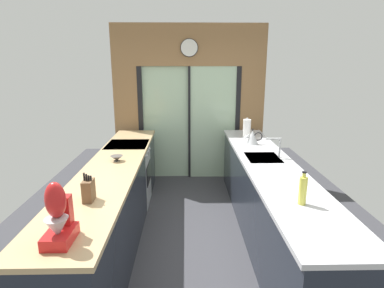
{
  "coord_description": "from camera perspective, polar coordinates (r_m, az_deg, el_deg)",
  "views": [
    {
      "loc": [
        -0.07,
        -3.19,
        2.06
      ],
      "look_at": [
        0.01,
        0.79,
        1.03
      ],
      "focal_mm": 29.66,
      "sensor_mm": 36.0,
      "label": 1
    }
  ],
  "objects": [
    {
      "name": "ground_plane",
      "position": [
        4.32,
        -0.14,
        -14.2
      ],
      "size": [
        5.04,
        7.6,
        0.02
      ],
      "primitive_type": "cube",
      "color": "#38383D"
    },
    {
      "name": "left_counter_run",
      "position": [
        3.78,
        -14.21,
        -10.99
      ],
      "size": [
        0.62,
        3.8,
        0.92
      ],
      "color": "#1E232D",
      "rests_on": "ground_plane"
    },
    {
      "name": "soap_bottle",
      "position": [
        2.78,
        19.3,
        -7.82
      ],
      "size": [
        0.07,
        0.07,
        0.29
      ],
      "color": "#D1CC4C",
      "rests_on": "right_counter_run"
    },
    {
      "name": "mixing_bowl",
      "position": [
        3.87,
        -13.39,
        -2.5
      ],
      "size": [
        0.15,
        0.15,
        0.07
      ],
      "color": "#514C47",
      "rests_on": "left_counter_run"
    },
    {
      "name": "paper_towel_roll",
      "position": [
        5.03,
        9.83,
        2.77
      ],
      "size": [
        0.14,
        0.14,
        0.31
      ],
      "color": "#B7BABC",
      "rests_on": "right_counter_run"
    },
    {
      "name": "sink_faucet",
      "position": [
        4.02,
        15.08,
        -0.04
      ],
      "size": [
        0.19,
        0.02,
        0.25
      ],
      "color": "#B7BABC",
      "rests_on": "right_counter_run"
    },
    {
      "name": "oven_range",
      "position": [
        4.79,
        -11.27,
        -5.4
      ],
      "size": [
        0.6,
        0.6,
        0.92
      ],
      "color": "#B7BABC",
      "rests_on": "ground_plane"
    },
    {
      "name": "knife_block",
      "position": [
        2.83,
        -18.11,
        -7.9
      ],
      "size": [
        0.08,
        0.14,
        0.25
      ],
      "color": "brown",
      "rests_on": "left_counter_run"
    },
    {
      "name": "back_wall_unit",
      "position": [
        5.61,
        -0.5,
        8.97
      ],
      "size": [
        2.64,
        0.12,
        2.7
      ],
      "color": "olive",
      "rests_on": "ground_plane"
    },
    {
      "name": "kettle",
      "position": [
        4.63,
        10.82,
        1.21
      ],
      "size": [
        0.26,
        0.18,
        0.23
      ],
      "color": "#B7BABC",
      "rests_on": "right_counter_run"
    },
    {
      "name": "stand_mixer",
      "position": [
        2.26,
        -22.88,
        -12.35
      ],
      "size": [
        0.17,
        0.27,
        0.42
      ],
      "color": "red",
      "rests_on": "left_counter_run"
    },
    {
      "name": "right_counter_run",
      "position": [
        3.96,
        13.43,
        -9.74
      ],
      "size": [
        0.62,
        3.8,
        0.92
      ],
      "color": "#1E232D",
      "rests_on": "ground_plane"
    }
  ]
}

